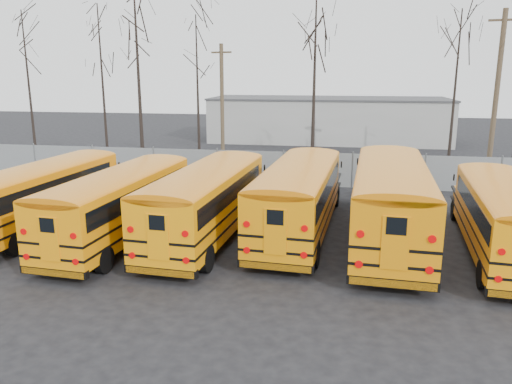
% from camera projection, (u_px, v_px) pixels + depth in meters
% --- Properties ---
extents(ground, '(120.00, 120.00, 0.00)m').
position_uv_depth(ground, '(245.00, 257.00, 18.07)').
color(ground, black).
rests_on(ground, ground).
extents(fence, '(40.00, 0.04, 2.00)m').
position_uv_depth(fence, '(283.00, 168.00, 29.33)').
color(fence, gray).
rests_on(fence, ground).
extents(distant_building, '(22.00, 8.00, 4.00)m').
position_uv_depth(distant_building, '(328.00, 120.00, 47.93)').
color(distant_building, '#AAA9A5').
rests_on(distant_building, ground).
extents(bus_a, '(3.16, 10.30, 2.84)m').
position_uv_depth(bus_a, '(44.00, 190.00, 21.14)').
color(bus_a, black).
rests_on(bus_a, ground).
extents(bus_b, '(3.14, 10.38, 2.86)m').
position_uv_depth(bus_b, '(122.00, 199.00, 19.60)').
color(bus_b, black).
rests_on(bus_b, ground).
extents(bus_c, '(3.22, 10.75, 2.97)m').
position_uv_depth(bus_c, '(208.00, 196.00, 19.77)').
color(bus_c, black).
rests_on(bus_c, ground).
extents(bus_d, '(3.28, 11.00, 3.04)m').
position_uv_depth(bus_d, '(299.00, 192.00, 20.27)').
color(bus_d, black).
rests_on(bus_d, ground).
extents(bus_e, '(3.39, 11.77, 3.26)m').
position_uv_depth(bus_e, '(391.00, 195.00, 19.23)').
color(bus_e, black).
rests_on(bus_e, ground).
extents(bus_f, '(3.24, 10.20, 2.81)m').
position_uv_depth(bus_f, '(503.00, 212.00, 17.85)').
color(bus_f, black).
rests_on(bus_f, ground).
extents(utility_pole_left, '(1.45, 0.52, 8.33)m').
position_uv_depth(utility_pole_left, '(222.00, 106.00, 33.47)').
color(utility_pole_left, brown).
rests_on(utility_pole_left, ground).
extents(utility_pole_right, '(1.81, 0.53, 10.27)m').
position_uv_depth(utility_pole_right, '(497.00, 92.00, 31.16)').
color(utility_pole_right, brown).
rests_on(utility_pole_right, ground).
extents(tree_0, '(0.26, 0.26, 10.53)m').
position_uv_depth(tree_0, '(29.00, 91.00, 34.16)').
color(tree_0, black).
rests_on(tree_0, ground).
extents(tree_1, '(0.26, 0.26, 10.89)m').
position_uv_depth(tree_1, '(103.00, 88.00, 33.87)').
color(tree_1, black).
rests_on(tree_1, ground).
extents(tree_2, '(0.26, 0.26, 12.03)m').
position_uv_depth(tree_2, '(139.00, 80.00, 31.64)').
color(tree_2, black).
rests_on(tree_2, ground).
extents(tree_3, '(0.26, 0.26, 10.31)m').
position_uv_depth(tree_3, '(198.00, 92.00, 34.90)').
color(tree_3, black).
rests_on(tree_3, ground).
extents(tree_4, '(0.26, 0.26, 11.05)m').
position_uv_depth(tree_4, '(314.00, 88.00, 31.98)').
color(tree_4, black).
rests_on(tree_4, ground).
extents(tree_5, '(0.26, 0.26, 10.12)m').
position_uv_depth(tree_5, '(454.00, 97.00, 30.07)').
color(tree_5, black).
rests_on(tree_5, ground).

